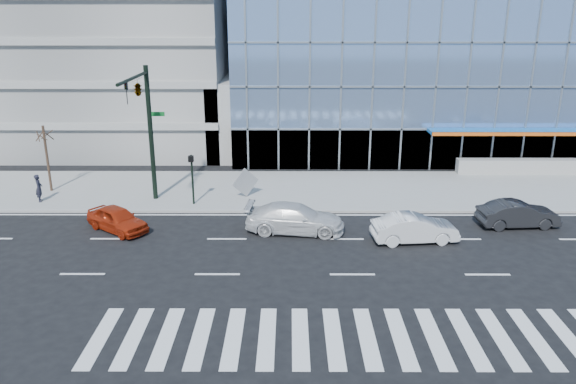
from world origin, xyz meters
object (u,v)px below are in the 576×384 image
white_suv (295,218)px  pedestrian (39,188)px  ped_signal_post (192,172)px  red_sedan (117,219)px  white_sedan (414,228)px  dark_sedan (518,214)px  traffic_signal (142,104)px  tilted_panel (245,182)px  street_tree_near (44,135)px

white_suv → pedestrian: 15.93m
ped_signal_post → red_sedan: size_ratio=0.79×
ped_signal_post → white_sedan: bearing=-23.5°
red_sedan → pedestrian: size_ratio=2.27×
pedestrian → dark_sedan: bearing=-115.2°
pedestrian → traffic_signal: bearing=-114.7°
ped_signal_post → tilted_panel: (3.00, 1.38, -1.07)m
pedestrian → tilted_panel: bearing=-103.4°
pedestrian → tilted_panel: (12.31, 0.91, 0.08)m
white_suv → red_sedan: white_suv is taller
ped_signal_post → pedestrian: size_ratio=1.79×
ped_signal_post → red_sedan: bearing=-131.7°
traffic_signal → dark_sedan: (20.49, -2.77, -5.46)m
red_sedan → tilted_panel: tilted_panel is taller
dark_sedan → ped_signal_post: bearing=75.6°
tilted_panel → pedestrian: bearing=150.6°
red_sedan → pedestrian: (-5.92, 4.28, 0.34)m
traffic_signal → dark_sedan: size_ratio=1.88×
pedestrian → white_suv: bearing=-123.7°
street_tree_near → white_suv: (15.49, -6.49, -3.03)m
traffic_signal → ped_signal_post: size_ratio=2.67×
ped_signal_post → street_tree_near: (-9.50, 2.56, 1.64)m
street_tree_near → pedestrian: bearing=-84.8°
ped_signal_post → tilted_panel: size_ratio=2.31×
traffic_signal → pedestrian: (-6.81, 0.84, -5.18)m
red_sedan → tilted_panel: size_ratio=2.93×
street_tree_near → tilted_panel: 12.84m
street_tree_near → dark_sedan: street_tree_near is taller
street_tree_near → red_sedan: bearing=-46.2°
white_suv → tilted_panel: (-2.99, 5.32, 0.32)m
traffic_signal → dark_sedan: traffic_signal is taller
red_sedan → tilted_panel: bearing=-13.3°
traffic_signal → white_suv: size_ratio=1.55×
dark_sedan → pedestrian: pedestrian is taller
red_sedan → pedestrian: bearing=91.8°
traffic_signal → white_suv: traffic_signal is taller
dark_sedan → red_sedan: size_ratio=1.11×
ped_signal_post → traffic_signal: bearing=-171.5°
ped_signal_post → street_tree_near: size_ratio=0.71×
street_tree_near → dark_sedan: size_ratio=0.99×
white_sedan → pedestrian: 22.05m
white_sedan → red_sedan: bearing=79.0°
traffic_signal → pedestrian: 8.60m
ped_signal_post → dark_sedan: size_ratio=0.71×
tilted_panel → red_sedan: bearing=-174.5°
white_suv → white_sedan: white_suv is taller
traffic_signal → white_suv: (8.49, -3.56, -5.41)m
white_suv → tilted_panel: tilted_panel is taller
traffic_signal → pedestrian: bearing=172.9°
red_sedan → dark_sedan: bearing=-50.6°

